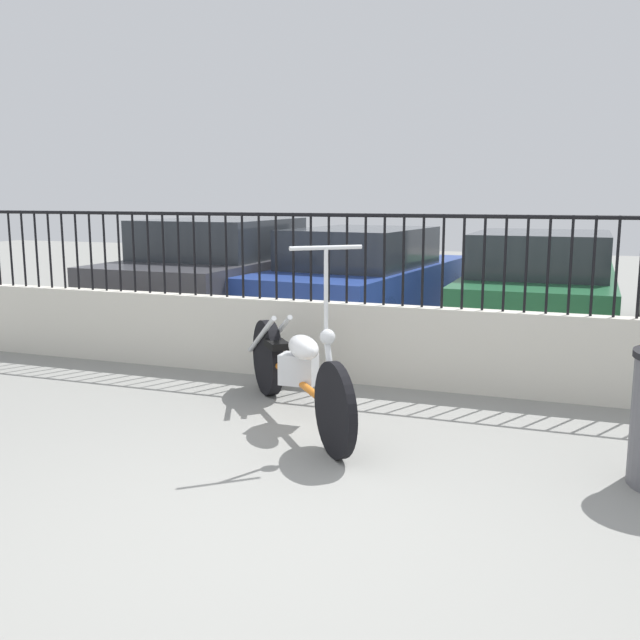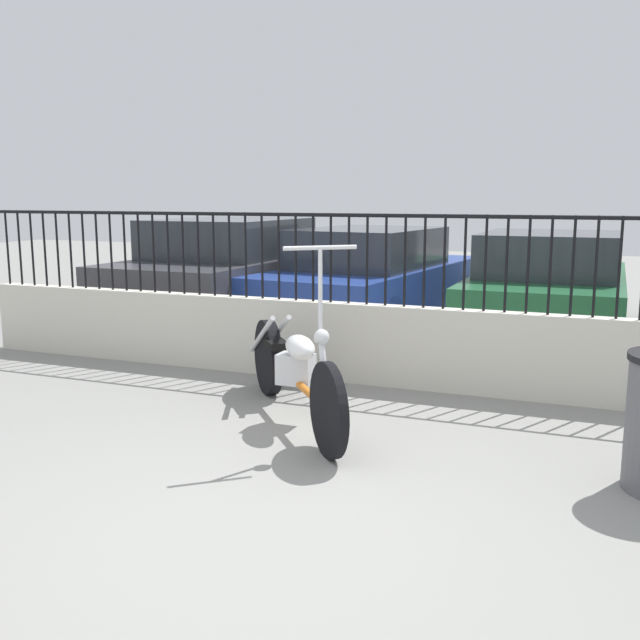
# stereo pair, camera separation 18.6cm
# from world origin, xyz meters

# --- Properties ---
(ground_plane) EXTENTS (40.00, 40.00, 0.00)m
(ground_plane) POSITION_xyz_m (0.00, 0.00, 0.00)
(ground_plane) COLOR gray
(low_wall) EXTENTS (9.63, 0.18, 0.76)m
(low_wall) POSITION_xyz_m (0.00, 3.13, 0.38)
(low_wall) COLOR beige
(low_wall) RESTS_ON ground_plane
(fence_railing) EXTENTS (9.63, 0.04, 0.85)m
(fence_railing) POSITION_xyz_m (-0.00, 3.13, 1.32)
(fence_railing) COLOR black
(fence_railing) RESTS_ON low_wall
(motorcycle_orange) EXTENTS (1.63, 1.93, 1.45)m
(motorcycle_orange) POSITION_xyz_m (-0.61, 1.90, 0.41)
(motorcycle_orange) COLOR black
(motorcycle_orange) RESTS_ON ground_plane
(car_dark_grey) EXTENTS (2.01, 4.54, 1.46)m
(car_dark_grey) POSITION_xyz_m (-3.18, 5.79, 0.73)
(car_dark_grey) COLOR black
(car_dark_grey) RESTS_ON ground_plane
(car_blue) EXTENTS (2.22, 4.55, 1.35)m
(car_blue) POSITION_xyz_m (-1.21, 6.03, 0.68)
(car_blue) COLOR black
(car_blue) RESTS_ON ground_plane
(car_green) EXTENTS (1.84, 4.13, 1.33)m
(car_green) POSITION_xyz_m (1.08, 6.23, 0.67)
(car_green) COLOR black
(car_green) RESTS_ON ground_plane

